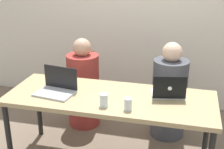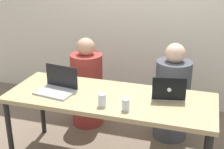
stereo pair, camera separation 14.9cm
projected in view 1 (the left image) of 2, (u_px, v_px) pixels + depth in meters
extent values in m
cube|color=silver|center=(139.00, 10.00, 3.91)|extent=(4.83, 0.10, 2.47)
cube|color=tan|center=(110.00, 98.00, 2.78)|extent=(1.86, 0.70, 0.04)
cylinder|color=black|center=(9.00, 137.00, 2.84)|extent=(0.05, 0.05, 0.67)
cylinder|color=black|center=(39.00, 107.00, 3.38)|extent=(0.05, 0.05, 0.67)
cylinder|color=black|center=(207.00, 128.00, 2.98)|extent=(0.05, 0.05, 0.67)
cylinder|color=#9C342F|center=(84.00, 90.00, 3.58)|extent=(0.37, 0.37, 0.85)
sphere|color=tan|center=(82.00, 47.00, 3.40)|extent=(0.20, 0.20, 0.20)
cylinder|color=#484B53|center=(169.00, 99.00, 3.36)|extent=(0.45, 0.45, 0.87)
sphere|color=beige|center=(172.00, 52.00, 3.17)|extent=(0.21, 0.21, 0.21)
cube|color=#B0B3B4|center=(54.00, 94.00, 2.80)|extent=(0.37, 0.27, 0.02)
cube|color=black|center=(61.00, 77.00, 2.87)|extent=(0.34, 0.06, 0.21)
sphere|color=white|center=(61.00, 77.00, 2.88)|extent=(0.04, 0.04, 0.04)
cube|color=silver|center=(167.00, 94.00, 2.80)|extent=(0.33, 0.27, 0.02)
cube|color=black|center=(170.00, 88.00, 2.65)|extent=(0.28, 0.07, 0.20)
sphere|color=white|center=(170.00, 88.00, 2.64)|extent=(0.04, 0.04, 0.04)
cylinder|color=silver|center=(128.00, 104.00, 2.51)|extent=(0.06, 0.06, 0.10)
cylinder|color=silver|center=(128.00, 107.00, 2.52)|extent=(0.06, 0.06, 0.06)
cylinder|color=silver|center=(104.00, 100.00, 2.57)|extent=(0.07, 0.07, 0.11)
cylinder|color=silver|center=(104.00, 103.00, 2.58)|extent=(0.06, 0.06, 0.06)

